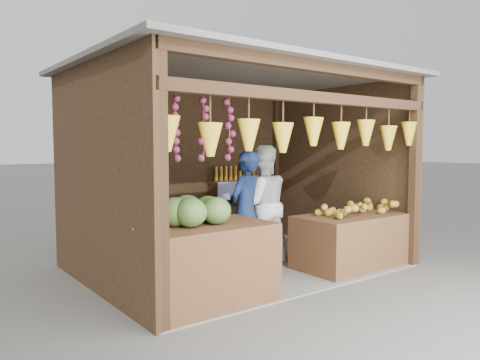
# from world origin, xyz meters

# --- Properties ---
(ground) EXTENTS (80.00, 80.00, 0.00)m
(ground) POSITION_xyz_m (0.00, 0.00, 0.00)
(ground) COLOR #514F49
(ground) RESTS_ON ground
(stall_structure) EXTENTS (4.30, 3.30, 2.66)m
(stall_structure) POSITION_xyz_m (-0.03, -0.04, 1.67)
(stall_structure) COLOR slate
(stall_structure) RESTS_ON ground
(back_shelf) EXTENTS (1.25, 0.32, 1.32)m
(back_shelf) POSITION_xyz_m (1.05, 1.28, 0.87)
(back_shelf) COLOR #382314
(back_shelf) RESTS_ON ground
(counter_left) EXTENTS (1.45, 0.85, 0.85)m
(counter_left) POSITION_xyz_m (-1.26, -1.06, 0.42)
(counter_left) COLOR #482D18
(counter_left) RESTS_ON ground
(counter_right) EXTENTS (1.72, 0.85, 0.73)m
(counter_right) POSITION_xyz_m (1.26, -0.99, 0.36)
(counter_right) COLOR #51301B
(counter_right) RESTS_ON ground
(stool) EXTENTS (0.31, 0.31, 0.30)m
(stool) POSITION_xyz_m (-1.69, 0.17, 0.15)
(stool) COLOR black
(stool) RESTS_ON ground
(man_standing) EXTENTS (0.68, 0.57, 1.60)m
(man_standing) POSITION_xyz_m (-0.09, -0.26, 0.80)
(man_standing) COLOR #13244A
(man_standing) RESTS_ON ground
(woman_standing) EXTENTS (0.97, 0.85, 1.67)m
(woman_standing) POSITION_xyz_m (0.37, -0.06, 0.84)
(woman_standing) COLOR silver
(woman_standing) RESTS_ON ground
(vendor_seated) EXTENTS (0.55, 0.41, 1.03)m
(vendor_seated) POSITION_xyz_m (-1.69, 0.17, 0.81)
(vendor_seated) COLOR brown
(vendor_seated) RESTS_ON stool
(melon_pile) EXTENTS (1.00, 0.50, 0.32)m
(melon_pile) POSITION_xyz_m (-1.28, -0.96, 1.01)
(melon_pile) COLOR #1D4913
(melon_pile) RESTS_ON counter_left
(tanfruit_pile) EXTENTS (0.34, 0.40, 0.13)m
(tanfruit_pile) POSITION_xyz_m (-1.88, -1.07, 0.91)
(tanfruit_pile) COLOR #9E7F49
(tanfruit_pile) RESTS_ON counter_left
(mango_pile) EXTENTS (1.40, 0.64, 0.22)m
(mango_pile) POSITION_xyz_m (1.31, -1.00, 0.84)
(mango_pile) COLOR orange
(mango_pile) RESTS_ON counter_right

